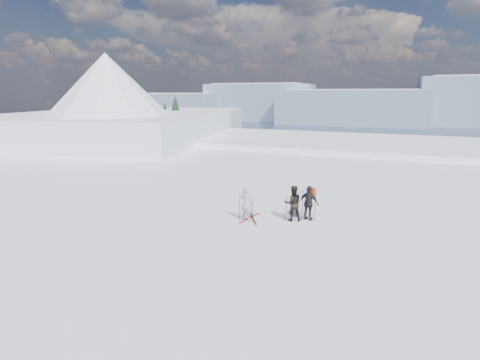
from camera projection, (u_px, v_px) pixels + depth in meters
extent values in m
plane|color=white|center=(362.00, 217.00, 70.62)|extent=(220.00, 208.01, 71.62)
cube|color=white|center=(349.00, 204.00, 41.00)|extent=(180.00, 16.00, 14.00)
plane|color=#202D49|center=(384.00, 141.00, 281.30)|extent=(820.00, 820.00, 0.00)
cube|color=slate|center=(171.00, 106.00, 514.49)|extent=(150.00, 80.00, 34.00)
cube|color=white|center=(170.00, 96.00, 511.30)|extent=(127.50, 70.00, 8.00)
cube|color=slate|center=(261.00, 102.00, 496.72)|extent=(130.00, 80.00, 46.00)
cube|color=white|center=(261.00, 87.00, 492.16)|extent=(110.50, 70.00, 8.00)
cube|color=slate|center=(351.00, 107.00, 427.01)|extent=(160.00, 80.00, 38.00)
cube|color=white|center=(352.00, 93.00, 423.36)|extent=(136.00, 70.00, 8.00)
cube|color=white|center=(127.00, 174.00, 49.01)|extent=(29.19, 35.68, 16.00)
cone|color=white|center=(108.00, 96.00, 40.22)|extent=(18.00, 18.00, 9.00)
cone|color=white|center=(114.00, 124.00, 53.06)|extent=(16.00, 16.00, 8.00)
cube|color=#2D2B28|center=(198.00, 193.00, 54.97)|extent=(21.55, 17.87, 14.25)
cone|color=black|center=(209.00, 159.00, 48.54)|extent=(5.60, 5.60, 10.00)
cone|color=black|center=(159.00, 153.00, 50.06)|extent=(6.16, 6.16, 11.00)
cone|color=black|center=(166.00, 166.00, 46.49)|extent=(5.04, 5.04, 9.00)
cone|color=black|center=(212.00, 155.00, 51.61)|extent=(5.60, 5.60, 10.00)
cone|color=black|center=(177.00, 143.00, 52.18)|extent=(7.28, 7.28, 13.00)
cone|color=black|center=(188.00, 157.00, 47.34)|extent=(6.16, 6.16, 11.00)
cone|color=black|center=(167.00, 144.00, 55.19)|extent=(6.72, 6.72, 12.00)
imported|color=#A0A4AE|center=(247.00, 203.00, 16.01)|extent=(0.63, 0.49, 1.54)
imported|color=black|center=(293.00, 203.00, 16.01)|extent=(0.93, 0.85, 1.55)
imported|color=black|center=(309.00, 203.00, 16.07)|extent=(0.96, 0.58, 1.52)
cube|color=red|center=(312.00, 180.00, 16.04)|extent=(0.36, 0.26, 0.42)
cylinder|color=black|center=(240.00, 207.00, 16.05)|extent=(0.02, 0.02, 1.18)
cylinder|color=black|center=(253.00, 209.00, 15.89)|extent=(0.02, 0.02, 1.13)
cylinder|color=black|center=(286.00, 207.00, 16.07)|extent=(0.02, 0.02, 1.19)
cylinder|color=black|center=(298.00, 207.00, 15.87)|extent=(0.02, 0.02, 1.29)
cylinder|color=black|center=(302.00, 205.00, 16.12)|extent=(0.02, 0.02, 1.36)
cylinder|color=black|center=(315.00, 208.00, 15.96)|extent=(0.02, 0.02, 1.21)
cube|color=black|center=(250.00, 218.00, 16.47)|extent=(0.42, 1.69, 0.03)
cube|color=black|center=(253.00, 218.00, 16.42)|extent=(0.90, 1.53, 0.03)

